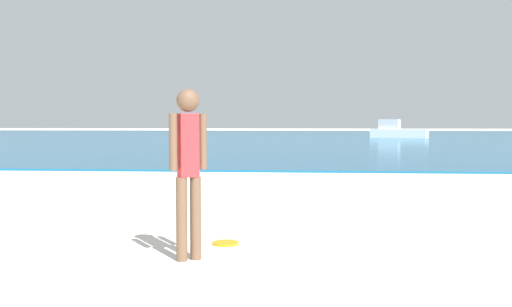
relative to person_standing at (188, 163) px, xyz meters
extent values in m
cube|color=#14567F|center=(0.76, 39.21, -0.88)|extent=(160.00, 60.00, 0.06)
cylinder|color=brown|center=(-0.06, -0.04, -0.52)|extent=(0.11, 0.11, 0.79)
cylinder|color=brown|center=(0.06, 0.04, -0.52)|extent=(0.11, 0.11, 0.79)
cube|color=red|center=(0.00, 0.00, 0.17)|extent=(0.21, 0.19, 0.59)
sphere|color=brown|center=(0.00, 0.00, 0.59)|extent=(0.21, 0.21, 0.21)
cylinder|color=brown|center=(-0.12, -0.08, 0.20)|extent=(0.08, 0.08, 0.53)
cylinder|color=brown|center=(0.12, 0.08, 0.20)|extent=(0.08, 0.08, 0.53)
cylinder|color=orange|center=(0.25, 0.71, -0.90)|extent=(0.29, 0.29, 0.03)
cube|color=white|center=(8.36, 37.99, -0.53)|extent=(4.25, 2.84, 0.65)
cube|color=silver|center=(7.69, 38.28, 0.16)|extent=(1.71, 1.43, 0.73)
camera|label=1|loc=(1.04, -5.27, 0.40)|focal=40.24mm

